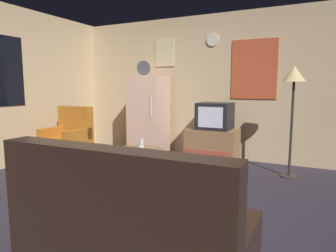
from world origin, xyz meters
TOP-DOWN VIEW (x-y plane):
  - ground_plane at (0.00, 0.00)m, footprint 12.00×12.00m
  - wall_with_art at (0.01, 2.45)m, footprint 5.20×0.12m
  - fridge at (-0.86, 1.95)m, footprint 0.60×0.62m
  - tv_stand at (0.39, 1.94)m, footprint 0.84×0.53m
  - crt_tv at (0.43, 1.94)m, footprint 0.54×0.51m
  - standing_lamp at (1.64, 1.70)m, footprint 0.32×0.32m
  - coffee_table at (-0.17, 0.47)m, footprint 0.72×0.72m
  - wine_glass at (-0.11, 0.48)m, footprint 0.05×0.05m
  - mug_ceramic_white at (-0.03, 0.33)m, footprint 0.08×0.08m
  - remote_control at (-0.28, 0.33)m, footprint 0.15×0.11m
  - armchair at (-1.88, 0.93)m, footprint 0.68×0.68m
  - couch at (0.77, -1.16)m, footprint 1.70×0.80m

SIDE VIEW (x-z plane):
  - ground_plane at x=0.00m, z-range 0.00..0.00m
  - coffee_table at x=-0.17m, z-range 0.00..0.47m
  - tv_stand at x=0.39m, z-range 0.00..0.60m
  - couch at x=0.77m, z-range -0.15..0.77m
  - armchair at x=-1.88m, z-range -0.14..0.82m
  - remote_control at x=-0.28m, z-range 0.47..0.49m
  - mug_ceramic_white at x=-0.03m, z-range 0.47..0.56m
  - wine_glass at x=-0.11m, z-range 0.47..0.62m
  - fridge at x=-0.86m, z-range -0.13..1.64m
  - crt_tv at x=0.43m, z-range 0.60..1.04m
  - wall_with_art at x=0.01m, z-range 0.01..2.59m
  - standing_lamp at x=1.64m, z-range 0.56..2.15m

